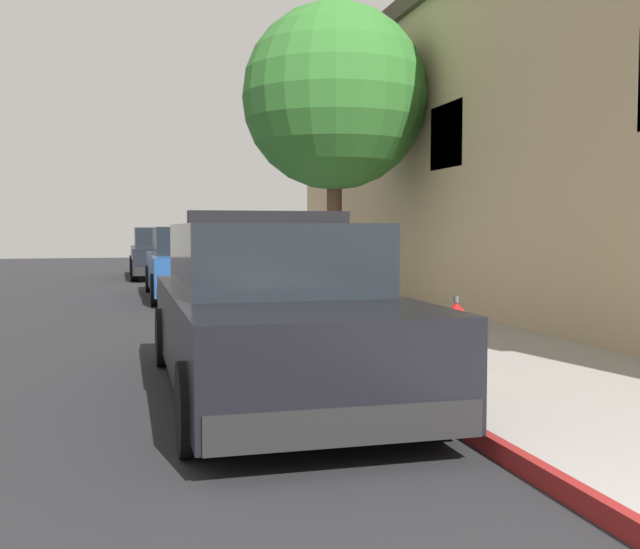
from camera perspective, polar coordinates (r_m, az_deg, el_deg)
The scene contains 8 objects.
sidewalk_pavement at distance 11.68m, azimuth 4.81°, elevation -3.65°, with size 2.94×60.00×0.13m, color gray.
curb_painted_edge at distance 11.27m, azimuth -2.47°, elevation -3.90°, with size 0.08×60.00×0.13m, color maroon.
storefront_building at distance 14.91m, azimuth 22.04°, elevation 8.99°, with size 7.22×20.22×6.00m.
police_cruiser at distance 6.87m, azimuth -3.75°, elevation -2.96°, with size 1.94×4.84×1.68m.
parked_car_silver_ahead at distance 16.80m, azimuth -9.71°, elevation 0.79°, with size 1.94×4.84×1.56m.
parked_car_dark_far at distance 23.99m, azimuth -11.97°, elevation 1.56°, with size 1.94×4.84×1.56m.
fire_hydrant at distance 7.12m, azimuth 10.34°, elevation -4.91°, with size 0.44×0.40×0.76m.
street_tree at distance 14.08m, azimuth 1.11°, elevation 13.32°, with size 3.39×3.39×5.50m.
Camera 1 is at (-2.40, -0.92, 1.51)m, focal length 42.00 mm.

